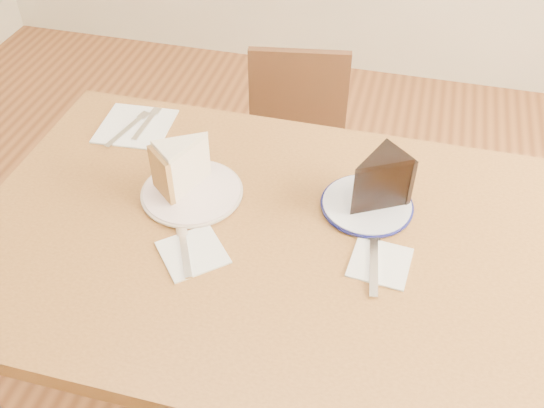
{
  "coord_description": "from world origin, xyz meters",
  "views": [
    {
      "loc": [
        0.23,
        -0.82,
        1.62
      ],
      "look_at": [
        0.01,
        0.04,
        0.8
      ],
      "focal_mm": 40.0,
      "sensor_mm": 36.0,
      "label": 1
    }
  ],
  "objects": [
    {
      "name": "chair_far",
      "position": [
        -0.08,
        0.66,
        0.41
      ],
      "size": [
        0.42,
        0.42,
        0.74
      ],
      "rotation": [
        0.0,
        0.0,
        3.31
      ],
      "color": "black",
      "rests_on": "ground"
    },
    {
      "name": "knife_navy",
      "position": [
        0.22,
        -0.03,
        0.76
      ],
      "size": [
        0.04,
        0.17,
        0.0
      ],
      "primitive_type": "cube",
      "rotation": [
        0.0,
        0.0,
        0.13
      ],
      "color": "silver",
      "rests_on": "napkin_navy"
    },
    {
      "name": "plate_cream",
      "position": [
        -0.18,
        0.08,
        0.76
      ],
      "size": [
        0.21,
        0.21,
        0.01
      ],
      "primitive_type": "cylinder",
      "color": "white",
      "rests_on": "table"
    },
    {
      "name": "table",
      "position": [
        0.0,
        0.0,
        0.65
      ],
      "size": [
        1.2,
        0.8,
        0.75
      ],
      "color": "brown",
      "rests_on": "ground"
    },
    {
      "name": "carrot_cake",
      "position": [
        -0.19,
        0.1,
        0.81
      ],
      "size": [
        0.13,
        0.14,
        0.1
      ],
      "primitive_type": null,
      "rotation": [
        0.0,
        0.0,
        -0.71
      ],
      "color": "white",
      "rests_on": "plate_cream"
    },
    {
      "name": "chocolate_cake",
      "position": [
        0.2,
        0.13,
        0.82
      ],
      "size": [
        0.14,
        0.14,
        0.11
      ],
      "primitive_type": null,
      "rotation": [
        0.0,
        0.0,
        2.42
      ],
      "color": "black",
      "rests_on": "plate_navy"
    },
    {
      "name": "plate_navy",
      "position": [
        0.19,
        0.13,
        0.76
      ],
      "size": [
        0.19,
        0.19,
        0.01
      ],
      "primitive_type": "cylinder",
      "color": "white",
      "rests_on": "table"
    },
    {
      "name": "fork_spare",
      "position": [
        -0.38,
        0.29,
        0.76
      ],
      "size": [
        0.02,
        0.14,
        0.0
      ],
      "primitive_type": "cube",
      "rotation": [
        0.0,
        0.0,
        -0.03
      ],
      "color": "silver",
      "rests_on": "napkin_spare"
    },
    {
      "name": "napkin_navy",
      "position": [
        0.24,
        -0.02,
        0.75
      ],
      "size": [
        0.12,
        0.12,
        0.0
      ],
      "primitive_type": "cube",
      "rotation": [
        0.0,
        0.0,
        -0.09
      ],
      "color": "white",
      "rests_on": "table"
    },
    {
      "name": "knife_spare",
      "position": [
        -0.41,
        0.26,
        0.76
      ],
      "size": [
        0.05,
        0.16,
        0.0
      ],
      "primitive_type": "cube",
      "rotation": [
        0.0,
        0.0,
        -0.22
      ],
      "color": "silver",
      "rests_on": "napkin_spare"
    },
    {
      "name": "fork_cream",
      "position": [
        -0.14,
        -0.09,
        0.76
      ],
      "size": [
        0.08,
        0.13,
        0.0
      ],
      "primitive_type": "cube",
      "rotation": [
        0.0,
        0.0,
        0.47
      ],
      "color": "silver",
      "rests_on": "napkin_cream"
    },
    {
      "name": "napkin_cream",
      "position": [
        -0.12,
        -0.09,
        0.75
      ],
      "size": [
        0.16,
        0.16,
        0.0
      ],
      "primitive_type": "cube",
      "rotation": [
        0.0,
        0.0,
        0.72
      ],
      "color": "white",
      "rests_on": "table"
    },
    {
      "name": "napkin_spare",
      "position": [
        -0.4,
        0.28,
        0.75
      ],
      "size": [
        0.18,
        0.18,
        0.0
      ],
      "primitive_type": "cube",
      "rotation": [
        0.0,
        0.0,
        0.07
      ],
      "color": "white",
      "rests_on": "table"
    }
  ]
}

